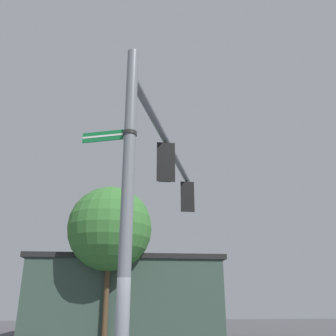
% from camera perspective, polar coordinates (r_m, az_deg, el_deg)
% --- Properties ---
extents(signal_pole, '(0.25, 0.25, 7.45)m').
position_cam_1_polar(signal_pole, '(7.07, -6.51, -6.84)').
color(signal_pole, slate).
rests_on(signal_pole, ground).
extents(mast_arm, '(3.13, 7.99, 0.21)m').
position_cam_1_polar(mast_arm, '(11.90, 0.53, 2.78)').
color(mast_arm, slate).
extents(traffic_light_nearest_pole, '(0.54, 0.49, 1.31)m').
position_cam_1_polar(traffic_light_nearest_pole, '(10.80, -0.47, 0.67)').
color(traffic_light_nearest_pole, black).
extents(traffic_light_mid_inner, '(0.54, 0.49, 1.31)m').
position_cam_1_polar(traffic_light_mid_inner, '(14.40, 2.95, -4.70)').
color(traffic_light_mid_inner, black).
extents(street_name_sign, '(1.14, 0.53, 0.22)m').
position_cam_1_polar(street_name_sign, '(7.71, -8.09, 5.17)').
color(street_name_sign, '#147238').
extents(storefront_building, '(11.88, 6.77, 4.71)m').
position_cam_1_polar(storefront_building, '(24.11, -6.76, -19.48)').
color(storefront_building, '#33473D').
rests_on(storefront_building, ground).
extents(tree_by_storefront, '(4.82, 4.82, 8.47)m').
position_cam_1_polar(tree_by_storefront, '(21.42, -9.13, -9.40)').
color(tree_by_storefront, '#4C3823').
rests_on(tree_by_storefront, ground).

